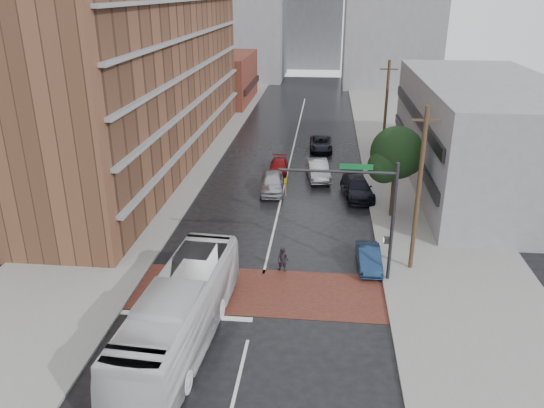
% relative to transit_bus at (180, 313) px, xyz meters
% --- Properties ---
extents(ground, '(160.00, 160.00, 0.00)m').
position_rel_transit_bus_xyz_m(ground, '(3.10, 4.51, -1.70)').
color(ground, black).
rests_on(ground, ground).
extents(crosswalk, '(14.00, 5.00, 0.02)m').
position_rel_transit_bus_xyz_m(crosswalk, '(3.10, 5.01, -1.69)').
color(crosswalk, brown).
rests_on(crosswalk, ground).
extents(sidewalk_west, '(9.00, 90.00, 0.15)m').
position_rel_transit_bus_xyz_m(sidewalk_west, '(-8.40, 29.51, -1.62)').
color(sidewalk_west, gray).
rests_on(sidewalk_west, ground).
extents(sidewalk_east, '(9.00, 90.00, 0.15)m').
position_rel_transit_bus_xyz_m(sidewalk_east, '(14.60, 29.51, -1.62)').
color(sidewalk_east, gray).
rests_on(sidewalk_east, ground).
extents(apartment_block, '(10.00, 44.00, 28.00)m').
position_rel_transit_bus_xyz_m(apartment_block, '(-10.90, 28.51, 12.30)').
color(apartment_block, brown).
rests_on(apartment_block, ground).
extents(storefront_west, '(8.00, 16.00, 7.00)m').
position_rel_transit_bus_xyz_m(storefront_west, '(-8.90, 58.51, 1.80)').
color(storefront_west, maroon).
rests_on(storefront_west, ground).
extents(building_east, '(11.00, 26.00, 9.00)m').
position_rel_transit_bus_xyz_m(building_east, '(19.60, 24.51, 2.80)').
color(building_east, gray).
rests_on(building_east, ground).
extents(distant_tower_center, '(12.00, 10.00, 24.00)m').
position_rel_transit_bus_xyz_m(distant_tower_center, '(3.10, 99.51, 10.30)').
color(distant_tower_center, gray).
rests_on(distant_tower_center, ground).
extents(street_tree, '(4.20, 4.10, 6.90)m').
position_rel_transit_bus_xyz_m(street_tree, '(11.62, 16.55, 3.04)').
color(street_tree, '#332319').
rests_on(street_tree, ground).
extents(signal_mast, '(6.50, 0.30, 7.20)m').
position_rel_transit_bus_xyz_m(signal_mast, '(8.95, 7.01, 3.04)').
color(signal_mast, '#2D2D33').
rests_on(signal_mast, ground).
extents(utility_pole_near, '(1.60, 0.26, 10.00)m').
position_rel_transit_bus_xyz_m(utility_pole_near, '(11.90, 8.51, 3.44)').
color(utility_pole_near, '#473321').
rests_on(utility_pole_near, ground).
extents(utility_pole_far, '(1.60, 0.26, 10.00)m').
position_rel_transit_bus_xyz_m(utility_pole_far, '(11.90, 28.51, 3.44)').
color(utility_pole_far, '#473321').
rests_on(utility_pole_far, ground).
extents(transit_bus, '(3.64, 12.34, 3.39)m').
position_rel_transit_bus_xyz_m(transit_bus, '(0.00, 0.00, 0.00)').
color(transit_bus, silver).
rests_on(transit_bus, ground).
extents(pedestrian_a, '(0.56, 0.37, 1.52)m').
position_rel_transit_bus_xyz_m(pedestrian_a, '(4.21, 7.51, -0.94)').
color(pedestrian_a, black).
rests_on(pedestrian_a, ground).
extents(pedestrian_b, '(0.87, 0.78, 1.50)m').
position_rel_transit_bus_xyz_m(pedestrian_b, '(4.23, 7.51, -0.95)').
color(pedestrian_b, '#272227').
rests_on(pedestrian_b, ground).
extents(car_travel_a, '(2.27, 4.93, 1.64)m').
position_rel_transit_bus_xyz_m(car_travel_a, '(2.20, 20.81, -0.88)').
color(car_travel_a, '#ACAEB4').
rests_on(car_travel_a, ground).
extents(car_travel_b, '(2.48, 5.18, 1.64)m').
position_rel_transit_bus_xyz_m(car_travel_b, '(5.93, 24.70, -0.88)').
color(car_travel_b, '#B7BCC0').
rests_on(car_travel_b, ground).
extents(car_travel_c, '(1.79, 4.14, 1.19)m').
position_rel_transit_bus_xyz_m(car_travel_c, '(2.29, 26.06, -1.10)').
color(car_travel_c, maroon).
rests_on(car_travel_c, ground).
extents(suv_travel, '(2.48, 5.09, 1.40)m').
position_rel_transit_bus_xyz_m(suv_travel, '(6.06, 33.86, -1.00)').
color(suv_travel, black).
rests_on(suv_travel, ground).
extents(car_parked_near, '(1.48, 3.87, 1.26)m').
position_rel_transit_bus_xyz_m(car_parked_near, '(9.40, 8.51, -1.07)').
color(car_parked_near, '#152B4C').
rests_on(car_parked_near, ground).
extents(car_parked_mid, '(2.95, 5.64, 1.56)m').
position_rel_transit_bus_xyz_m(car_parked_mid, '(9.23, 20.51, -0.92)').
color(car_parked_mid, black).
rests_on(car_parked_mid, ground).
extents(car_parked_far, '(2.05, 3.81, 1.23)m').
position_rel_transit_bus_xyz_m(car_parked_far, '(8.89, 20.51, -1.08)').
color(car_parked_far, '#ADB0B5').
rests_on(car_parked_far, ground).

